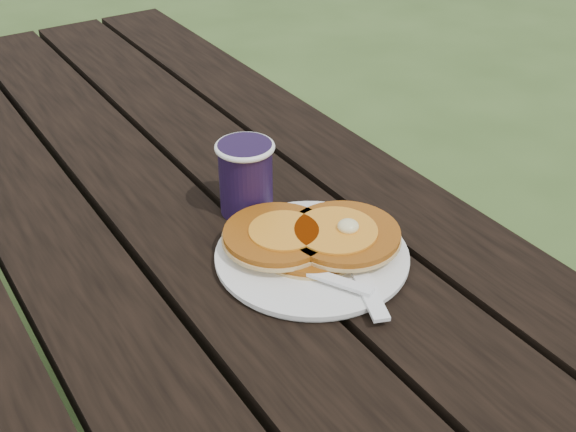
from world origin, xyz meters
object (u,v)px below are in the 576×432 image
picnic_table (195,414)px  plate (312,256)px  coffee_cup (246,174)px  pancake_stack (313,237)px

picnic_table → plate: size_ratio=7.51×
plate → coffee_cup: bearing=94.2°
picnic_table → plate: plate is taller
picnic_table → plate: bearing=-56.9°
plate → pancake_stack: (0.01, 0.01, 0.02)m
coffee_cup → pancake_stack: bearing=-81.4°
picnic_table → pancake_stack: size_ratio=8.44×
pancake_stack → coffee_cup: bearing=98.6°
picnic_table → pancake_stack: (0.12, -0.16, 0.41)m
picnic_table → coffee_cup: bearing=-13.3°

